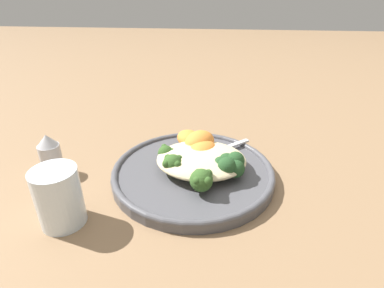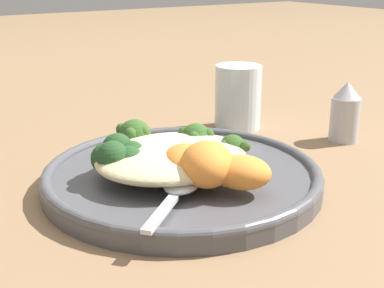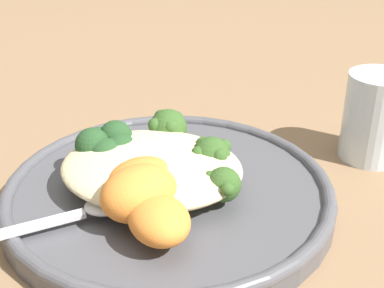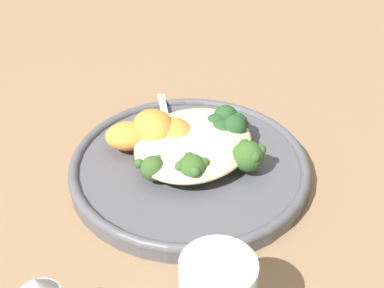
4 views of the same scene
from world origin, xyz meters
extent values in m
plane|color=#846647|center=(0.00, 0.00, 0.00)|extent=(4.00, 4.00, 0.00)
cylinder|color=#4C4C51|center=(0.01, 0.02, 0.01)|extent=(0.28, 0.28, 0.02)
torus|color=#4C4C51|center=(0.01, 0.02, 0.02)|extent=(0.28, 0.28, 0.01)
ellipsoid|color=beige|center=(0.00, 0.01, 0.04)|extent=(0.15, 0.13, 0.03)
ellipsoid|color=#8EB25B|center=(0.03, -0.01, 0.03)|extent=(0.07, 0.02, 0.02)
sphere|color=#335623|center=(0.06, 0.00, 0.04)|extent=(0.03, 0.03, 0.03)
sphere|color=#335623|center=(0.07, 0.00, 0.04)|extent=(0.01, 0.01, 0.01)
sphere|color=#335623|center=(0.05, 0.00, 0.04)|extent=(0.01, 0.01, 0.01)
sphere|color=#335623|center=(0.07, -0.01, 0.04)|extent=(0.01, 0.01, 0.01)
ellipsoid|color=#8EB25B|center=(0.02, 0.01, 0.03)|extent=(0.06, 0.07, 0.02)
sphere|color=#335623|center=(0.05, 0.04, 0.04)|extent=(0.03, 0.03, 0.03)
sphere|color=#335623|center=(0.05, 0.05, 0.04)|extent=(0.01, 0.01, 0.01)
sphere|color=#335623|center=(0.04, 0.05, 0.04)|extent=(0.01, 0.01, 0.01)
sphere|color=#335623|center=(0.04, 0.03, 0.04)|extent=(0.01, 0.01, 0.01)
sphere|color=#335623|center=(0.05, 0.03, 0.04)|extent=(0.01, 0.01, 0.01)
ellipsoid|color=#8EB25B|center=(0.00, 0.03, 0.03)|extent=(0.02, 0.11, 0.01)
sphere|color=#335623|center=(-0.01, 0.08, 0.04)|extent=(0.04, 0.04, 0.04)
sphere|color=#335623|center=(0.00, 0.09, 0.05)|extent=(0.01, 0.01, 0.01)
sphere|color=#335623|center=(-0.01, 0.09, 0.05)|extent=(0.01, 0.01, 0.01)
sphere|color=#335623|center=(-0.01, 0.07, 0.05)|extent=(0.01, 0.01, 0.01)
sphere|color=#335623|center=(0.00, 0.07, 0.05)|extent=(0.01, 0.01, 0.01)
ellipsoid|color=#8EB25B|center=(-0.01, 0.00, 0.03)|extent=(0.08, 0.07, 0.02)
sphere|color=#335623|center=(-0.05, 0.03, 0.04)|extent=(0.03, 0.03, 0.03)
sphere|color=#335623|center=(-0.04, 0.04, 0.04)|extent=(0.01, 0.01, 0.01)
sphere|color=#335623|center=(-0.06, 0.04, 0.04)|extent=(0.01, 0.01, 0.01)
sphere|color=#335623|center=(-0.06, 0.02, 0.04)|extent=(0.01, 0.01, 0.01)
sphere|color=#335623|center=(-0.04, 0.02, 0.04)|extent=(0.01, 0.01, 0.01)
ellipsoid|color=orange|center=(0.03, -0.06, 0.04)|extent=(0.07, 0.07, 0.03)
ellipsoid|color=orange|center=(0.00, -0.01, 0.04)|extent=(0.07, 0.08, 0.03)
ellipsoid|color=orange|center=(0.01, -0.04, 0.04)|extent=(0.08, 0.08, 0.04)
sphere|color=#234723|center=(-0.03, 0.03, 0.04)|extent=(0.03, 0.03, 0.03)
sphere|color=#234723|center=(-0.04, 0.04, 0.04)|extent=(0.03, 0.03, 0.03)
sphere|color=#234723|center=(-0.06, 0.04, 0.04)|extent=(0.03, 0.03, 0.03)
sphere|color=#234723|center=(-0.06, 0.02, 0.04)|extent=(0.03, 0.03, 0.03)
sphere|color=#234723|center=(-0.04, 0.02, 0.04)|extent=(0.03, 0.03, 0.03)
cube|color=silver|center=(-0.06, -0.07, 0.02)|extent=(0.06, 0.05, 0.00)
ellipsoid|color=silver|center=(-0.02, -0.03, 0.03)|extent=(0.05, 0.05, 0.01)
cylinder|color=silver|center=(0.19, 0.15, 0.04)|extent=(0.06, 0.06, 0.09)
camera|label=1|loc=(-0.03, 0.45, 0.30)|focal=28.00mm
camera|label=2|loc=(-0.25, -0.41, 0.22)|focal=50.00mm
camera|label=3|loc=(0.13, -0.35, 0.26)|focal=50.00mm
camera|label=4|loc=(0.43, 0.27, 0.40)|focal=50.00mm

